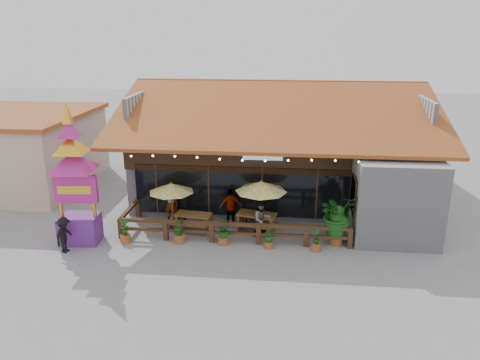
# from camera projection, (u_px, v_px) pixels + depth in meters

# --- Properties ---
(ground) EXTENTS (100.00, 100.00, 0.00)m
(ground) POSITION_uv_depth(u_px,v_px,m) (271.00, 239.00, 20.28)
(ground) COLOR gray
(ground) RESTS_ON ground
(restaurant_building) EXTENTS (15.50, 14.73, 6.09)m
(restaurant_building) POSITION_uv_depth(u_px,v_px,m) (281.00, 152.00, 25.82)
(restaurant_building) COLOR #A8A8AD
(restaurant_building) RESTS_ON ground
(patio_railing) EXTENTS (10.00, 2.60, 0.92)m
(patio_railing) POSITION_uv_depth(u_px,v_px,m) (218.00, 227.00, 20.06)
(patio_railing) COLOR #462F19
(patio_railing) RESTS_ON ground
(neighbor_building) EXTENTS (8.40, 8.40, 4.22)m
(neighbor_building) POSITION_uv_depth(u_px,v_px,m) (14.00, 149.00, 26.77)
(neighbor_building) COLOR beige
(neighbor_building) RESTS_ON ground
(umbrella_left) EXTENTS (2.25, 2.25, 2.19)m
(umbrella_left) POSITION_uv_depth(u_px,v_px,m) (171.00, 188.00, 20.92)
(umbrella_left) COLOR brown
(umbrella_left) RESTS_ON ground
(umbrella_right) EXTENTS (2.33, 2.33, 2.45)m
(umbrella_right) POSITION_uv_depth(u_px,v_px,m) (261.00, 187.00, 20.39)
(umbrella_right) COLOR brown
(umbrella_right) RESTS_ON ground
(picnic_table_left) EXTENTS (1.76, 1.57, 0.77)m
(picnic_table_left) POSITION_uv_depth(u_px,v_px,m) (193.00, 219.00, 21.10)
(picnic_table_left) COLOR brown
(picnic_table_left) RESTS_ON ground
(picnic_table_right) EXTENTS (2.01, 1.83, 0.83)m
(picnic_table_right) POSITION_uv_depth(u_px,v_px,m) (257.00, 219.00, 20.97)
(picnic_table_right) COLOR brown
(picnic_table_right) RESTS_ON ground
(thai_sign_tower) EXTENTS (2.59, 2.59, 6.47)m
(thai_sign_tower) POSITION_uv_depth(u_px,v_px,m) (73.00, 165.00, 19.01)
(thai_sign_tower) COLOR #632383
(thai_sign_tower) RESTS_ON ground
(tropical_plant) EXTENTS (2.07, 1.97, 2.25)m
(tropical_plant) POSITION_uv_depth(u_px,v_px,m) (338.00, 216.00, 19.49)
(tropical_plant) COLOR brown
(tropical_plant) RESTS_ON ground
(diner_a) EXTENTS (0.68, 0.47, 1.80)m
(diner_a) POSITION_uv_depth(u_px,v_px,m) (171.00, 204.00, 21.85)
(diner_a) COLOR #392412
(diner_a) RESTS_ON ground
(diner_b) EXTENTS (0.97, 0.88, 1.63)m
(diner_b) POSITION_uv_depth(u_px,v_px,m) (262.00, 219.00, 20.34)
(diner_b) COLOR #392412
(diner_b) RESTS_ON ground
(diner_c) EXTENTS (1.07, 0.59, 1.73)m
(diner_c) POSITION_uv_depth(u_px,v_px,m) (231.00, 207.00, 21.60)
(diner_c) COLOR #392412
(diner_c) RESTS_ON ground
(pedestrian) EXTENTS (0.71, 1.05, 1.52)m
(pedestrian) POSITION_uv_depth(u_px,v_px,m) (64.00, 235.00, 18.91)
(pedestrian) COLOR black
(pedestrian) RESTS_ON ground
(planter_a) EXTENTS (0.44, 0.44, 1.07)m
(planter_a) POSITION_uv_depth(u_px,v_px,m) (125.00, 233.00, 19.85)
(planter_a) COLOR brown
(planter_a) RESTS_ON ground
(planter_b) EXTENTS (0.51, 0.53, 1.13)m
(planter_b) POSITION_uv_depth(u_px,v_px,m) (179.00, 232.00, 19.81)
(planter_b) COLOR brown
(planter_b) RESTS_ON ground
(planter_c) EXTENTS (0.83, 0.81, 1.03)m
(planter_c) POSITION_uv_depth(u_px,v_px,m) (223.00, 232.00, 19.62)
(planter_c) COLOR brown
(planter_c) RESTS_ON ground
(planter_d) EXTENTS (0.48, 0.48, 0.92)m
(planter_d) POSITION_uv_depth(u_px,v_px,m) (269.00, 238.00, 19.33)
(planter_d) COLOR brown
(planter_d) RESTS_ON ground
(planter_e) EXTENTS (0.40, 0.42, 0.98)m
(planter_e) POSITION_uv_depth(u_px,v_px,m) (316.00, 242.00, 19.11)
(planter_e) COLOR brown
(planter_e) RESTS_ON ground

